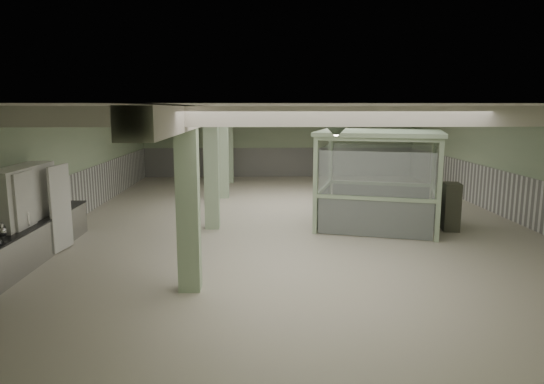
{
  "coord_description": "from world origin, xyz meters",
  "views": [
    {
      "loc": [
        -1.18,
        -15.19,
        3.55
      ],
      "look_at": [
        -0.76,
        -2.25,
        1.3
      ],
      "focal_mm": 32.0,
      "sensor_mm": 36.0,
      "label": 1
    }
  ],
  "objects_px": {
    "filing_cabinet": "(451,207)",
    "prep_counter": "(34,238)",
    "walkin_cooler": "(24,213)",
    "guard_booth": "(379,164)"
  },
  "relations": [
    {
      "from": "filing_cabinet",
      "to": "prep_counter",
      "type": "bearing_deg",
      "value": -159.17
    },
    {
      "from": "prep_counter",
      "to": "walkin_cooler",
      "type": "distance_m",
      "value": 0.69
    },
    {
      "from": "walkin_cooler",
      "to": "filing_cabinet",
      "type": "relative_size",
      "value": 1.74
    },
    {
      "from": "walkin_cooler",
      "to": "filing_cabinet",
      "type": "distance_m",
      "value": 11.4
    },
    {
      "from": "guard_booth",
      "to": "filing_cabinet",
      "type": "height_order",
      "value": "guard_booth"
    },
    {
      "from": "prep_counter",
      "to": "guard_booth",
      "type": "height_order",
      "value": "guard_booth"
    },
    {
      "from": "prep_counter",
      "to": "guard_booth",
      "type": "distance_m",
      "value": 9.55
    },
    {
      "from": "walkin_cooler",
      "to": "filing_cabinet",
      "type": "bearing_deg",
      "value": 12.37
    },
    {
      "from": "prep_counter",
      "to": "filing_cabinet",
      "type": "distance_m",
      "value": 11.28
    },
    {
      "from": "walkin_cooler",
      "to": "filing_cabinet",
      "type": "xyz_separation_m",
      "value": [
        11.13,
        2.44,
        -0.42
      ]
    }
  ]
}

